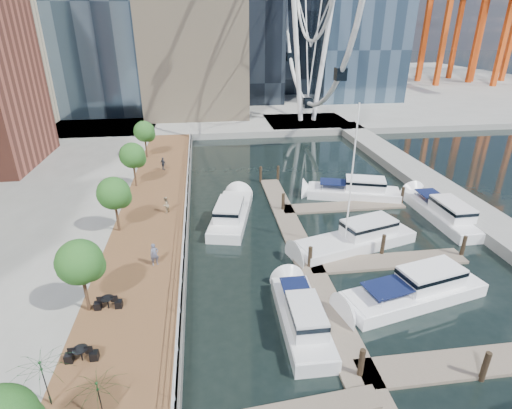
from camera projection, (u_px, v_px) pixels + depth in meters
name	position (u px, v px, depth m)	size (l,w,h in m)	color
ground	(293.00, 354.00, 21.69)	(520.00, 520.00, 0.00)	black
boardwalk	(151.00, 228.00, 33.94)	(6.00, 60.00, 1.00)	brown
seawall	(187.00, 226.00, 34.30)	(0.25, 60.00, 1.00)	#595954
land_far	(215.00, 86.00, 113.61)	(200.00, 114.00, 1.00)	gray
breakwater	(438.00, 189.00, 41.98)	(4.00, 60.00, 1.00)	gray
pier	(307.00, 123.00, 70.15)	(14.00, 12.00, 1.00)	gray
railing	(185.00, 216.00, 33.87)	(0.10, 60.00, 1.05)	white
floating_docks	(364.00, 245.00, 31.47)	(16.00, 34.00, 2.60)	#6D6051
port_cranes	(463.00, 10.00, 108.10)	(40.00, 52.00, 38.00)	#D84C14
street_trees	(114.00, 193.00, 31.18)	(2.60, 42.60, 4.60)	#3F2B1C
cafe_tables	(79.00, 387.00, 18.05)	(2.50, 13.70, 0.74)	black
yacht_foreground	(412.00, 300.00, 25.95)	(2.82, 10.53, 2.15)	white
pedestrian_near	(154.00, 254.00, 27.60)	(0.60, 0.39, 1.63)	#4F546A
pedestrian_mid	(166.00, 205.00, 35.33)	(0.73, 0.57, 1.50)	gray
pedestrian_far	(163.00, 164.00, 45.84)	(0.88, 0.36, 1.49)	#353942
moored_yachts	(353.00, 245.00, 32.41)	(23.26, 32.06, 11.50)	silver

